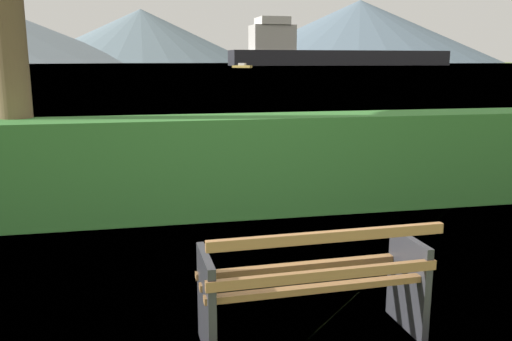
% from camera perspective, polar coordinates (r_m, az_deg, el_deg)
% --- Properties ---
extents(ground_plane, '(1400.00, 1400.00, 0.00)m').
position_cam_1_polar(ground_plane, '(3.88, 5.79, -17.36)').
color(ground_plane, olive).
extents(water_surface, '(620.00, 620.00, 0.00)m').
position_cam_1_polar(water_surface, '(312.55, -11.95, 11.07)').
color(water_surface, '#7A99A8').
rests_on(water_surface, ground_plane).
extents(park_bench, '(1.53, 0.62, 0.87)m').
position_cam_1_polar(park_bench, '(3.64, 6.24, -11.99)').
color(park_bench, olive).
rests_on(park_bench, ground_plane).
extents(hedge_row, '(13.83, 0.80, 1.21)m').
position_cam_1_polar(hedge_row, '(6.63, -2.48, 0.59)').
color(hedge_row, '#387A33').
rests_on(hedge_row, ground_plane).
extents(cargo_ship_large, '(94.01, 16.34, 18.87)m').
position_cam_1_polar(cargo_ship_large, '(226.26, 7.40, 12.43)').
color(cargo_ship_large, '#232328').
rests_on(cargo_ship_large, water_surface).
extents(fishing_boat_near, '(5.43, 4.68, 1.32)m').
position_cam_1_polar(fishing_boat_near, '(150.47, -1.49, 11.12)').
color(fishing_boat_near, gold).
rests_on(fishing_boat_near, water_surface).
extents(distant_hills, '(791.92, 411.31, 82.60)m').
position_cam_1_polar(distant_hills, '(565.58, -20.02, 14.57)').
color(distant_hills, gray).
rests_on(distant_hills, ground_plane).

